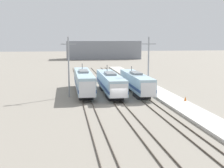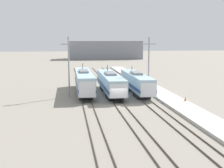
% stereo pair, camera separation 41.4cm
% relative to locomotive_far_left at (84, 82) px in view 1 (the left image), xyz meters
% --- Properties ---
extents(ground_plane, '(400.00, 400.00, 0.00)m').
position_rel_locomotive_far_left_xyz_m(ground_plane, '(4.81, -9.96, -2.22)').
color(ground_plane, gray).
extents(rail_pair_far_left, '(1.51, 120.00, 0.15)m').
position_rel_locomotive_far_left_xyz_m(rail_pair_far_left, '(-0.00, -9.96, -2.14)').
color(rail_pair_far_left, '#4C4238').
rests_on(rail_pair_far_left, ground_plane).
extents(rail_pair_center, '(1.51, 120.00, 0.15)m').
position_rel_locomotive_far_left_xyz_m(rail_pair_center, '(4.81, -9.96, -2.14)').
color(rail_pair_center, '#4C4238').
rests_on(rail_pair_center, ground_plane).
extents(rail_pair_far_right, '(1.51, 120.00, 0.15)m').
position_rel_locomotive_far_left_xyz_m(rail_pair_far_right, '(9.62, -9.96, -2.14)').
color(rail_pair_far_right, '#4C4238').
rests_on(rail_pair_far_right, ground_plane).
extents(locomotive_far_left, '(2.89, 19.22, 5.22)m').
position_rel_locomotive_far_left_xyz_m(locomotive_far_left, '(0.00, 0.00, 0.00)').
color(locomotive_far_left, '#232326').
rests_on(locomotive_far_left, ground_plane).
extents(locomotive_center, '(3.11, 19.07, 5.00)m').
position_rel_locomotive_far_left_xyz_m(locomotive_center, '(4.81, -1.16, -0.18)').
color(locomotive_center, '#232326').
rests_on(locomotive_center, ground_plane).
extents(locomotive_far_right, '(2.76, 17.95, 4.70)m').
position_rel_locomotive_far_left_xyz_m(locomotive_far_right, '(9.62, -1.29, -0.16)').
color(locomotive_far_right, '#232326').
rests_on(locomotive_far_right, ground_plane).
extents(catenary_tower_left, '(2.59, 0.26, 10.41)m').
position_rel_locomotive_far_left_xyz_m(catenary_tower_left, '(-2.75, -2.79, 3.33)').
color(catenary_tower_left, gray).
rests_on(catenary_tower_left, ground_plane).
extents(catenary_tower_right, '(2.59, 0.26, 10.41)m').
position_rel_locomotive_far_left_xyz_m(catenary_tower_right, '(11.43, -2.79, 3.33)').
color(catenary_tower_right, gray).
rests_on(catenary_tower_right, ground_plane).
extents(platform, '(4.00, 120.00, 0.35)m').
position_rel_locomotive_far_left_xyz_m(platform, '(13.79, -9.96, -2.04)').
color(platform, beige).
rests_on(platform, ground_plane).
extents(traffic_cone, '(0.38, 0.38, 0.69)m').
position_rel_locomotive_far_left_xyz_m(traffic_cone, '(15.38, -10.74, -1.52)').
color(traffic_cone, orange).
rests_on(traffic_cone, platform).
extents(depot_building, '(35.84, 13.84, 8.89)m').
position_rel_locomotive_far_left_xyz_m(depot_building, '(15.38, 97.44, 2.23)').
color(depot_building, gray).
rests_on(depot_building, ground_plane).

